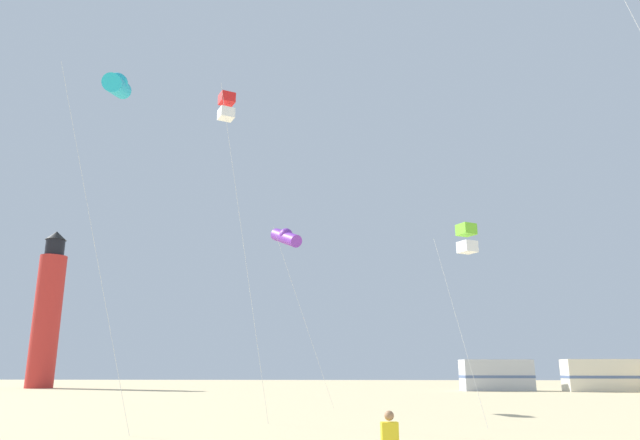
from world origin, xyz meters
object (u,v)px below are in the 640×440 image
at_px(kite_flyer_standing, 389,439).
at_px(kite_box_scarlet, 227,107).
at_px(kite_tube_cyan, 117,86).
at_px(rv_van_cream, 601,375).
at_px(lighthouse_distant, 47,312).
at_px(kite_box_lime, 467,239).
at_px(rv_van_silver, 496,375).
at_px(kite_tube_violet, 286,237).

xyz_separation_m(kite_flyer_standing, kite_box_scarlet, (-5.86, 9.67, 12.10)).
distance_m(kite_tube_cyan, kite_box_scarlet, 4.52).
distance_m(kite_tube_cyan, rv_van_cream, 48.21).
bearing_deg(kite_box_scarlet, kite_flyer_standing, -58.76).
bearing_deg(lighthouse_distant, kite_box_lime, -46.09).
xyz_separation_m(kite_flyer_standing, rv_van_cream, (21.67, 42.07, 0.78)).
relative_size(kite_box_lime, lighthouse_distant, 0.45).
bearing_deg(rv_van_silver, kite_box_lime, -109.65).
height_order(kite_box_scarlet, kite_box_lime, kite_box_scarlet).
xyz_separation_m(kite_flyer_standing, rv_van_silver, (12.72, 43.39, 0.78)).
height_order(kite_box_lime, rv_van_cream, kite_box_lime).
relative_size(kite_box_scarlet, rv_van_silver, 2.01).
height_order(kite_flyer_standing, kite_tube_violet, kite_tube_violet).
height_order(kite_tube_cyan, rv_van_silver, kite_tube_cyan).
height_order(kite_tube_violet, lighthouse_distant, lighthouse_distant).
distance_m(kite_flyer_standing, rv_van_cream, 47.33).
xyz_separation_m(kite_box_scarlet, rv_van_cream, (27.53, 32.40, -11.32)).
bearing_deg(lighthouse_distant, kite_box_scarlet, -54.66).
height_order(kite_flyer_standing, rv_van_silver, rv_van_silver).
bearing_deg(lighthouse_distant, kite_tube_violet, -45.63).
xyz_separation_m(kite_tube_violet, lighthouse_distant, (-28.99, 29.63, -1.26)).
bearing_deg(rv_van_cream, rv_van_silver, 171.54).
height_order(kite_box_scarlet, rv_van_silver, kite_box_scarlet).
xyz_separation_m(kite_tube_cyan, rv_van_silver, (22.20, 36.43, -11.01)).
distance_m(kite_box_scarlet, lighthouse_distant, 47.60).
bearing_deg(kite_flyer_standing, kite_box_scarlet, -65.80).
bearing_deg(kite_tube_violet, kite_box_scarlet, -100.11).
distance_m(kite_box_scarlet, rv_van_cream, 44.00).
relative_size(kite_flyer_standing, lighthouse_distant, 0.07).
relative_size(kite_flyer_standing, kite_box_lime, 0.15).
relative_size(kite_flyer_standing, rv_van_cream, 0.18).
xyz_separation_m(kite_tube_violet, kite_box_lime, (8.11, -8.90, -2.18)).
height_order(kite_flyer_standing, kite_tube_cyan, kite_tube_cyan).
bearing_deg(kite_flyer_standing, kite_box_lime, -118.57).
bearing_deg(kite_flyer_standing, rv_van_cream, -124.29).
relative_size(kite_box_lime, rv_van_cream, 1.16).
distance_m(lighthouse_distant, rv_van_cream, 55.65).
xyz_separation_m(kite_tube_cyan, kite_tube_violet, (5.21, 11.70, -3.31)).
bearing_deg(rv_van_silver, lighthouse_distant, 169.04).
bearing_deg(kite_flyer_standing, rv_van_silver, -113.37).
height_order(lighthouse_distant, rv_van_cream, lighthouse_distant).
distance_m(rv_van_silver, rv_van_cream, 9.05).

